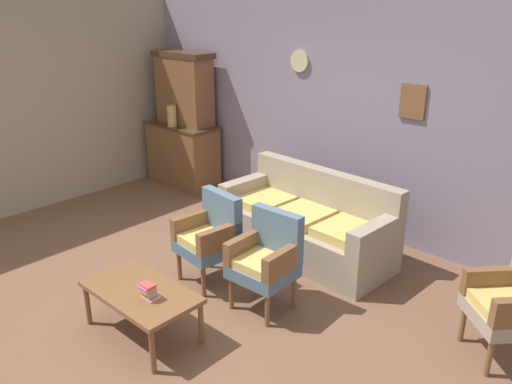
{
  "coord_description": "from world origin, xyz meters",
  "views": [
    {
      "loc": [
        3.26,
        -2.39,
        2.63
      ],
      "look_at": [
        0.07,
        1.07,
        0.85
      ],
      "focal_mm": 35.52,
      "sensor_mm": 36.0,
      "label": 1
    }
  ],
  "objects": [
    {
      "name": "ground_plane",
      "position": [
        0.0,
        0.0,
        0.0
      ],
      "size": [
        7.68,
        7.68,
        0.0
      ],
      "primitive_type": "plane",
      "color": "brown"
    },
    {
      "name": "wall_back_with_decor",
      "position": [
        0.0,
        2.63,
        1.35
      ],
      "size": [
        6.4,
        0.09,
        2.7
      ],
      "color": "gray",
      "rests_on": "ground"
    },
    {
      "name": "side_cabinet",
      "position": [
        -2.5,
        2.25,
        0.47
      ],
      "size": [
        1.16,
        0.55,
        0.93
      ],
      "color": "brown",
      "rests_on": "ground"
    },
    {
      "name": "cabinet_upper_hutch",
      "position": [
        -2.5,
        2.33,
        1.45
      ],
      "size": [
        0.99,
        0.38,
        1.03
      ],
      "color": "brown",
      "rests_on": "side_cabinet"
    },
    {
      "name": "vase_on_cabinet",
      "position": [
        -2.5,
        2.08,
        1.08
      ],
      "size": [
        0.14,
        0.14,
        0.31
      ],
      "primitive_type": "cylinder",
      "color": "tan",
      "rests_on": "side_cabinet"
    },
    {
      "name": "floral_couch",
      "position": [
        0.24,
        1.72,
        0.33
      ],
      "size": [
        2.0,
        0.9,
        0.9
      ],
      "color": "gray",
      "rests_on": "ground"
    },
    {
      "name": "armchair_by_doorway",
      "position": [
        -0.09,
        0.59,
        0.5
      ],
      "size": [
        0.57,
        0.55,
        0.9
      ],
      "color": "slate",
      "rests_on": "ground"
    },
    {
      "name": "armchair_near_couch_end",
      "position": [
        0.62,
        0.61,
        0.5
      ],
      "size": [
        0.54,
        0.51,
        0.9
      ],
      "color": "slate",
      "rests_on": "ground"
    },
    {
      "name": "wingback_chair_by_fireplace",
      "position": [
        2.46,
        1.35,
        0.5
      ],
      "size": [
        0.71,
        0.71,
        0.9
      ],
      "color": "gray",
      "rests_on": "ground"
    },
    {
      "name": "coffee_table",
      "position": [
        0.14,
        -0.39,
        0.38
      ],
      "size": [
        1.0,
        0.56,
        0.42
      ],
      "color": "brown",
      "rests_on": "ground"
    },
    {
      "name": "book_stack_on_table",
      "position": [
        0.29,
        -0.42,
        0.48
      ],
      "size": [
        0.14,
        0.12,
        0.13
      ],
      "color": "#E57A80",
      "rests_on": "coffee_table"
    }
  ]
}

